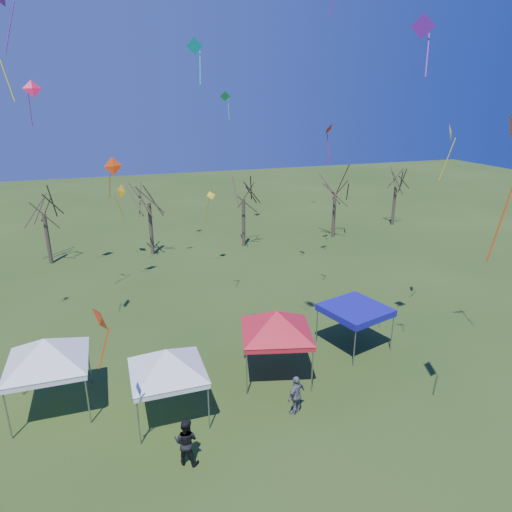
{
  "coord_description": "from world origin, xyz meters",
  "views": [
    {
      "loc": [
        -5.92,
        -15.07,
        13.18
      ],
      "look_at": [
        0.16,
        3.0,
        6.55
      ],
      "focal_mm": 32.0,
      "sensor_mm": 36.0,
      "label": 1
    }
  ],
  "objects_px": {
    "tree_1": "(41,195)",
    "tent_white_west": "(45,344)",
    "tree_5": "(397,172)",
    "tent_red": "(277,315)",
    "tree_3": "(243,181)",
    "tent_white_mid": "(166,354)",
    "person_grey": "(296,395)",
    "person_dark": "(186,441)",
    "tree_2": "(147,184)",
    "tree_4": "(336,176)",
    "tent_blue": "(355,310)"
  },
  "relations": [
    {
      "from": "tree_5",
      "to": "tent_white_west",
      "type": "bearing_deg",
      "value": -146.01
    },
    {
      "from": "tree_1",
      "to": "tent_blue",
      "type": "height_order",
      "value": "tree_1"
    },
    {
      "from": "tree_4",
      "to": "tent_white_west",
      "type": "relative_size",
      "value": 1.7
    },
    {
      "from": "tree_3",
      "to": "tent_white_mid",
      "type": "relative_size",
      "value": 1.84
    },
    {
      "from": "tent_red",
      "to": "tree_4",
      "type": "bearing_deg",
      "value": 55.83
    },
    {
      "from": "tree_2",
      "to": "tent_white_mid",
      "type": "bearing_deg",
      "value": -94.59
    },
    {
      "from": "tree_5",
      "to": "tent_red",
      "type": "relative_size",
      "value": 1.67
    },
    {
      "from": "person_grey",
      "to": "person_dark",
      "type": "relative_size",
      "value": 0.96
    },
    {
      "from": "tent_red",
      "to": "tree_2",
      "type": "bearing_deg",
      "value": 99.93
    },
    {
      "from": "tent_white_west",
      "to": "tree_5",
      "type": "bearing_deg",
      "value": 33.99
    },
    {
      "from": "tent_red",
      "to": "person_grey",
      "type": "height_order",
      "value": "tent_red"
    },
    {
      "from": "tent_white_mid",
      "to": "tent_blue",
      "type": "height_order",
      "value": "tent_white_mid"
    },
    {
      "from": "tent_blue",
      "to": "person_dark",
      "type": "xyz_separation_m",
      "value": [
        -10.38,
        -5.57,
        -1.27
      ]
    },
    {
      "from": "tent_white_west",
      "to": "tent_white_mid",
      "type": "relative_size",
      "value": 1.08
    },
    {
      "from": "tree_4",
      "to": "person_dark",
      "type": "height_order",
      "value": "tree_4"
    },
    {
      "from": "tree_2",
      "to": "tree_4",
      "type": "relative_size",
      "value": 1.04
    },
    {
      "from": "tree_5",
      "to": "tent_red",
      "type": "distance_m",
      "value": 32.01
    },
    {
      "from": "tree_4",
      "to": "tree_5",
      "type": "distance_m",
      "value": 8.62
    },
    {
      "from": "tent_red",
      "to": "person_dark",
      "type": "bearing_deg",
      "value": -140.42
    },
    {
      "from": "person_grey",
      "to": "tent_white_mid",
      "type": "bearing_deg",
      "value": -47.86
    },
    {
      "from": "tent_white_mid",
      "to": "person_grey",
      "type": "relative_size",
      "value": 2.3
    },
    {
      "from": "tent_white_west",
      "to": "tent_white_mid",
      "type": "height_order",
      "value": "tent_white_west"
    },
    {
      "from": "tree_4",
      "to": "tree_5",
      "type": "xyz_separation_m",
      "value": [
        8.37,
        2.06,
        -0.33
      ]
    },
    {
      "from": "tree_1",
      "to": "tree_3",
      "type": "xyz_separation_m",
      "value": [
        16.8,
        -0.6,
        0.29
      ]
    },
    {
      "from": "tent_white_west",
      "to": "tent_white_mid",
      "type": "distance_m",
      "value": 5.27
    },
    {
      "from": "tent_white_west",
      "to": "tent_blue",
      "type": "bearing_deg",
      "value": 1.89
    },
    {
      "from": "tent_white_mid",
      "to": "person_grey",
      "type": "distance_m",
      "value": 5.9
    },
    {
      "from": "tent_red",
      "to": "person_grey",
      "type": "relative_size",
      "value": 2.4
    },
    {
      "from": "tree_5",
      "to": "tent_white_mid",
      "type": "relative_size",
      "value": 1.74
    },
    {
      "from": "tree_2",
      "to": "tree_1",
      "type": "bearing_deg",
      "value": 178.15
    },
    {
      "from": "tent_white_mid",
      "to": "tent_red",
      "type": "distance_m",
      "value": 5.68
    },
    {
      "from": "tree_3",
      "to": "tent_white_mid",
      "type": "bearing_deg",
      "value": -114.74
    },
    {
      "from": "tree_3",
      "to": "person_grey",
      "type": "bearing_deg",
      "value": -101.74
    },
    {
      "from": "tree_5",
      "to": "tree_1",
      "type": "bearing_deg",
      "value": -177.65
    },
    {
      "from": "tent_red",
      "to": "tent_blue",
      "type": "bearing_deg",
      "value": 13.08
    },
    {
      "from": "tree_3",
      "to": "tent_white_mid",
      "type": "distance_m",
      "value": 24.57
    },
    {
      "from": "tree_3",
      "to": "tent_blue",
      "type": "relative_size",
      "value": 2.08
    },
    {
      "from": "tent_white_west",
      "to": "tent_red",
      "type": "height_order",
      "value": "tent_red"
    },
    {
      "from": "tree_1",
      "to": "tent_white_west",
      "type": "relative_size",
      "value": 1.63
    },
    {
      "from": "tree_3",
      "to": "tent_red",
      "type": "xyz_separation_m",
      "value": [
        -4.71,
        -20.72,
        -2.78
      ]
    },
    {
      "from": "person_grey",
      "to": "tent_red",
      "type": "bearing_deg",
      "value": -124.78
    },
    {
      "from": "tent_blue",
      "to": "tree_5",
      "type": "bearing_deg",
      "value": 51.21
    },
    {
      "from": "tree_3",
      "to": "tree_4",
      "type": "bearing_deg",
      "value": -0.26
    },
    {
      "from": "tent_white_west",
      "to": "person_dark",
      "type": "height_order",
      "value": "tent_white_west"
    },
    {
      "from": "person_grey",
      "to": "person_dark",
      "type": "height_order",
      "value": "person_dark"
    },
    {
      "from": "tent_white_mid",
      "to": "person_dark",
      "type": "distance_m",
      "value": 3.63
    },
    {
      "from": "tent_white_mid",
      "to": "tent_red",
      "type": "xyz_separation_m",
      "value": [
        5.49,
        1.42,
        0.24
      ]
    },
    {
      "from": "tent_red",
      "to": "tent_white_west",
      "type": "bearing_deg",
      "value": 176.29
    },
    {
      "from": "tree_5",
      "to": "person_grey",
      "type": "distance_m",
      "value": 34.66
    },
    {
      "from": "tree_1",
      "to": "tent_white_mid",
      "type": "relative_size",
      "value": 1.76
    }
  ]
}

